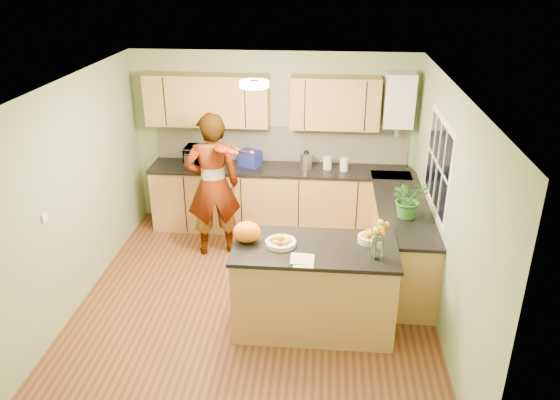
{
  "coord_description": "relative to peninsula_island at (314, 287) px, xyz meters",
  "views": [
    {
      "loc": [
        0.75,
        -5.21,
        3.63
      ],
      "look_at": [
        0.24,
        0.5,
        1.09
      ],
      "focal_mm": 35.0,
      "sensor_mm": 36.0,
      "label": 1
    }
  ],
  "objects": [
    {
      "name": "floor",
      "position": [
        -0.68,
        0.34,
        -0.48
      ],
      "size": [
        4.5,
        4.5,
        0.0
      ],
      "primitive_type": "plane",
      "color": "#572B19",
      "rests_on": "ground"
    },
    {
      "name": "ceiling",
      "position": [
        -0.68,
        0.34,
        2.02
      ],
      "size": [
        4.0,
        4.5,
        0.02
      ],
      "primitive_type": "cube",
      "color": "white",
      "rests_on": "wall_back"
    },
    {
      "name": "wall_back",
      "position": [
        -0.68,
        2.59,
        0.77
      ],
      "size": [
        4.0,
        0.02,
        2.5
      ],
      "primitive_type": "cube",
      "color": "#8DA576",
      "rests_on": "floor"
    },
    {
      "name": "wall_front",
      "position": [
        -0.68,
        -1.91,
        0.77
      ],
      "size": [
        4.0,
        0.02,
        2.5
      ],
      "primitive_type": "cube",
      "color": "#8DA576",
      "rests_on": "floor"
    },
    {
      "name": "wall_left",
      "position": [
        -2.68,
        0.34,
        0.77
      ],
      "size": [
        0.02,
        4.5,
        2.5
      ],
      "primitive_type": "cube",
      "color": "#8DA576",
      "rests_on": "floor"
    },
    {
      "name": "wall_right",
      "position": [
        1.32,
        0.34,
        0.77
      ],
      "size": [
        0.02,
        4.5,
        2.5
      ],
      "primitive_type": "cube",
      "color": "#8DA576",
      "rests_on": "floor"
    },
    {
      "name": "back_counter",
      "position": [
        -0.58,
        2.29,
        -0.01
      ],
      "size": [
        3.64,
        0.62,
        0.94
      ],
      "color": "tan",
      "rests_on": "floor"
    },
    {
      "name": "right_counter",
      "position": [
        1.02,
        1.19,
        -0.01
      ],
      "size": [
        0.62,
        2.24,
        0.94
      ],
      "color": "tan",
      "rests_on": "floor"
    },
    {
      "name": "splashback",
      "position": [
        -0.58,
        2.57,
        0.72
      ],
      "size": [
        3.6,
        0.02,
        0.52
      ],
      "primitive_type": "cube",
      "color": "silver",
      "rests_on": "back_counter"
    },
    {
      "name": "upper_cabinets",
      "position": [
        -0.85,
        2.42,
        1.37
      ],
      "size": [
        3.2,
        0.34,
        0.7
      ],
      "color": "tan",
      "rests_on": "wall_back"
    },
    {
      "name": "boiler",
      "position": [
        1.02,
        2.43,
        1.41
      ],
      "size": [
        0.4,
        0.3,
        0.86
      ],
      "color": "white",
      "rests_on": "wall_back"
    },
    {
      "name": "window_right",
      "position": [
        1.32,
        0.94,
        1.07
      ],
      "size": [
        0.01,
        1.3,
        1.05
      ],
      "color": "white",
      "rests_on": "wall_right"
    },
    {
      "name": "light_switch",
      "position": [
        -2.66,
        -0.26,
        0.82
      ],
      "size": [
        0.02,
        0.09,
        0.09
      ],
      "primitive_type": "cube",
      "color": "white",
      "rests_on": "wall_left"
    },
    {
      "name": "ceiling_lamp",
      "position": [
        -0.68,
        0.64,
        1.98
      ],
      "size": [
        0.3,
        0.3,
        0.07
      ],
      "color": "#FFEABF",
      "rests_on": "ceiling"
    },
    {
      "name": "peninsula_island",
      "position": [
        0.0,
        0.0,
        0.0
      ],
      "size": [
        1.68,
        0.86,
        0.96
      ],
      "color": "tan",
      "rests_on": "floor"
    },
    {
      "name": "fruit_dish",
      "position": [
        -0.35,
        0.0,
        0.52
      ],
      "size": [
        0.31,
        0.31,
        0.11
      ],
      "color": "beige",
      "rests_on": "peninsula_island"
    },
    {
      "name": "orange_bowl",
      "position": [
        0.55,
        0.15,
        0.54
      ],
      "size": [
        0.23,
        0.23,
        0.14
      ],
      "color": "beige",
      "rests_on": "peninsula_island"
    },
    {
      "name": "flower_vase",
      "position": [
        0.6,
        -0.18,
        0.77
      ],
      "size": [
        0.24,
        0.24,
        0.44
      ],
      "rotation": [
        0.0,
        0.0,
        0.18
      ],
      "color": "silver",
      "rests_on": "peninsula_island"
    },
    {
      "name": "orange_bag",
      "position": [
        -0.7,
        0.05,
        0.59
      ],
      "size": [
        0.29,
        0.25,
        0.22
      ],
      "primitive_type": "ellipsoid",
      "rotation": [
        0.0,
        0.0,
        0.01
      ],
      "color": "orange",
      "rests_on": "peninsula_island"
    },
    {
      "name": "papers",
      "position": [
        -0.1,
        -0.3,
        0.48
      ],
      "size": [
        0.2,
        0.27,
        0.01
      ],
      "primitive_type": "cube",
      "color": "silver",
      "rests_on": "peninsula_island"
    },
    {
      "name": "violinist",
      "position": [
        -1.36,
        1.51,
        0.48
      ],
      "size": [
        0.8,
        0.64,
        1.92
      ],
      "primitive_type": "imported",
      "rotation": [
        0.0,
        0.0,
        3.43
      ],
      "color": "#E3B48B",
      "rests_on": "floor"
    },
    {
      "name": "violin",
      "position": [
        -1.16,
        1.29,
        1.05
      ],
      "size": [
        0.69,
        0.6,
        0.17
      ],
      "primitive_type": null,
      "rotation": [
        0.17,
        0.0,
        -0.61
      ],
      "color": "#511705",
      "rests_on": "violinist"
    },
    {
      "name": "microwave",
      "position": [
        -1.64,
        2.27,
        0.6
      ],
      "size": [
        0.52,
        0.35,
        0.28
      ],
      "primitive_type": "imported",
      "rotation": [
        0.0,
        0.0,
        -0.02
      ],
      "color": "white",
      "rests_on": "back_counter"
    },
    {
      "name": "blue_box",
      "position": [
        -0.99,
        2.33,
        0.57
      ],
      "size": [
        0.34,
        0.31,
        0.23
      ],
      "primitive_type": "cube",
      "rotation": [
        0.0,
        0.0,
        -0.43
      ],
      "color": "navy",
      "rests_on": "back_counter"
    },
    {
      "name": "kettle",
      "position": [
        -0.2,
        2.29,
        0.58
      ],
      "size": [
        0.17,
        0.17,
        0.31
      ],
      "rotation": [
        0.0,
        0.0,
        0.27
      ],
      "color": "#BCBCC1",
      "rests_on": "back_counter"
    },
    {
      "name": "jar_cream",
      "position": [
        0.1,
        2.3,
        0.55
      ],
      "size": [
        0.12,
        0.12,
        0.18
      ],
      "primitive_type": "cylinder",
      "rotation": [
        0.0,
        0.0,
        -0.02
      ],
      "color": "beige",
      "rests_on": "back_counter"
    },
    {
      "name": "jar_white",
      "position": [
        0.33,
        2.26,
        0.54
      ],
      "size": [
        0.15,
        0.15,
        0.17
      ],
      "primitive_type": "cylinder",
      "rotation": [
        0.0,
        0.0,
        -0.41
      ],
      "color": "white",
      "rests_on": "back_counter"
    },
    {
      "name": "potted_plant",
      "position": [
        1.02,
        0.83,
        0.69
      ],
      "size": [
        0.51,
        0.47,
        0.46
      ],
      "primitive_type": "imported",
      "rotation": [
        0.0,
        0.0,
        0.33
      ],
      "color": "#2E7326",
      "rests_on": "right_counter"
    }
  ]
}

